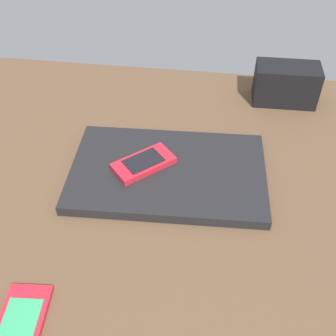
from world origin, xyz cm
name	(u,v)px	position (x,y,z in cm)	size (l,w,h in cm)	color
desk_surface	(148,189)	(0.00, 0.00, 1.50)	(120.00, 80.00, 3.00)	brown
laptop_closed	(168,172)	(3.35, 2.34, 3.94)	(34.62, 21.96, 1.88)	black
cell_phone_on_laptop	(144,163)	(-1.07, 2.48, 5.49)	(11.66, 11.24, 1.28)	red
cell_phone_on_desk	(20,326)	(-11.93, -28.60, 3.49)	(6.92, 12.27, 1.06)	red
desk_organizer	(286,84)	(25.40, 29.84, 7.25)	(13.48, 7.10, 8.49)	black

